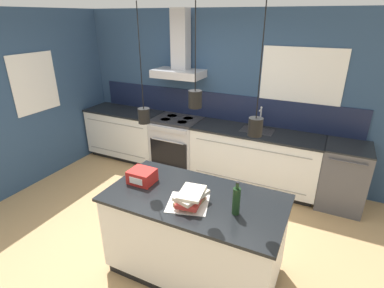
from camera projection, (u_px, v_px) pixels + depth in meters
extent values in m
plane|color=tan|center=(155.00, 234.00, 3.71)|extent=(16.00, 16.00, 0.00)
cube|color=navy|center=(218.00, 95.00, 4.87)|extent=(5.60, 0.06, 2.60)
cube|color=#141C38|center=(217.00, 106.00, 4.91)|extent=(4.42, 0.02, 0.43)
cube|color=white|center=(300.00, 83.00, 4.21)|extent=(1.12, 0.01, 0.96)
cube|color=black|center=(301.00, 83.00, 4.21)|extent=(1.04, 0.01, 0.88)
cube|color=#B5B5BA|center=(178.00, 74.00, 4.75)|extent=(0.80, 0.46, 0.12)
cube|color=#B5B5BA|center=(181.00, 39.00, 4.63)|extent=(0.26, 0.20, 0.90)
cylinder|color=black|center=(140.00, 58.00, 2.56)|extent=(0.01, 0.01, 0.89)
cylinder|color=black|center=(144.00, 116.00, 2.76)|extent=(0.11, 0.11, 0.14)
sphere|color=#F9D18C|center=(144.00, 116.00, 2.76)|extent=(0.06, 0.06, 0.06)
cylinder|color=black|center=(195.00, 47.00, 2.25)|extent=(0.01, 0.01, 0.66)
cylinder|color=black|center=(195.00, 99.00, 2.41)|extent=(0.11, 0.11, 0.14)
sphere|color=#F9D18C|center=(195.00, 99.00, 2.41)|extent=(0.06, 0.06, 0.06)
cylinder|color=black|center=(261.00, 62.00, 2.07)|extent=(0.01, 0.01, 0.81)
cylinder|color=black|center=(255.00, 127.00, 2.26)|extent=(0.11, 0.11, 0.14)
sphere|color=#F9D18C|center=(255.00, 127.00, 2.26)|extent=(0.06, 0.06, 0.06)
cube|color=navy|center=(45.00, 97.00, 4.74)|extent=(0.06, 3.80, 2.60)
cube|color=white|center=(35.00, 83.00, 4.50)|extent=(0.01, 0.76, 0.88)
cube|color=black|center=(35.00, 83.00, 4.51)|extent=(0.01, 0.68, 0.80)
cube|color=black|center=(129.00, 153.00, 5.78)|extent=(1.34, 0.56, 0.09)
cube|color=silver|center=(126.00, 132.00, 5.58)|extent=(1.38, 0.62, 0.79)
cube|color=gray|center=(114.00, 123.00, 5.21)|extent=(1.22, 0.01, 0.01)
cube|color=gray|center=(117.00, 152.00, 5.43)|extent=(1.22, 0.01, 0.01)
cube|color=black|center=(124.00, 111.00, 5.42)|extent=(1.40, 0.64, 0.03)
cube|color=black|center=(252.00, 181.00, 4.81)|extent=(1.84, 0.56, 0.09)
cube|color=silver|center=(254.00, 157.00, 4.61)|extent=(1.90, 0.62, 0.79)
cube|color=gray|center=(250.00, 148.00, 4.24)|extent=(1.67, 0.01, 0.01)
cube|color=gray|center=(247.00, 182.00, 4.46)|extent=(1.67, 0.01, 0.01)
cube|color=black|center=(256.00, 132.00, 4.44)|extent=(1.92, 0.64, 0.03)
cube|color=#262628|center=(257.00, 130.00, 4.48)|extent=(0.48, 0.34, 0.01)
cylinder|color=#B5B5BA|center=(260.00, 118.00, 4.52)|extent=(0.02, 0.02, 0.31)
sphere|color=#B5B5BA|center=(261.00, 108.00, 4.46)|extent=(0.03, 0.03, 0.03)
cylinder|color=#B5B5BA|center=(260.00, 110.00, 4.42)|extent=(0.02, 0.12, 0.02)
cube|color=#B5B5BA|center=(177.00, 145.00, 5.17)|extent=(0.78, 0.62, 0.87)
cube|color=black|center=(168.00, 154.00, 4.92)|extent=(0.67, 0.02, 0.44)
cylinder|color=#B5B5BA|center=(167.00, 141.00, 4.81)|extent=(0.58, 0.02, 0.02)
cube|color=#B5B5BA|center=(167.00, 130.00, 4.75)|extent=(0.67, 0.02, 0.07)
cube|color=#2D2D30|center=(177.00, 120.00, 4.99)|extent=(0.78, 0.60, 0.04)
cylinder|color=black|center=(172.00, 116.00, 5.13)|extent=(0.17, 0.17, 0.00)
cylinder|color=black|center=(188.00, 118.00, 5.01)|extent=(0.17, 0.17, 0.00)
cylinder|color=black|center=(166.00, 119.00, 4.95)|extent=(0.17, 0.17, 0.00)
cylinder|color=black|center=(182.00, 122.00, 4.83)|extent=(0.17, 0.17, 0.00)
cube|color=#4C4C51|center=(343.00, 177.00, 4.12)|extent=(0.58, 0.62, 0.89)
cube|color=black|center=(350.00, 147.00, 3.94)|extent=(0.58, 0.62, 0.02)
cylinder|color=#4C4C51|center=(348.00, 162.00, 3.70)|extent=(0.44, 0.02, 0.02)
cube|color=black|center=(194.00, 266.00, 3.18)|extent=(1.59, 0.82, 0.09)
cube|color=silver|center=(195.00, 233.00, 3.00)|extent=(1.66, 0.85, 0.79)
cube|color=black|center=(195.00, 198.00, 2.84)|extent=(1.71, 0.90, 0.03)
cylinder|color=#193319|center=(236.00, 201.00, 2.55)|extent=(0.07, 0.07, 0.25)
cylinder|color=#193319|center=(237.00, 186.00, 2.49)|extent=(0.03, 0.03, 0.06)
cylinder|color=#262628|center=(238.00, 182.00, 2.47)|extent=(0.03, 0.03, 0.01)
cube|color=olive|center=(189.00, 202.00, 2.72)|extent=(0.22, 0.26, 0.04)
cube|color=#B2332D|center=(191.00, 199.00, 2.70)|extent=(0.25, 0.36, 0.04)
cube|color=beige|center=(191.00, 195.00, 2.68)|extent=(0.26, 0.35, 0.03)
cube|color=beige|center=(192.00, 193.00, 2.67)|extent=(0.25, 0.31, 0.03)
cube|color=red|center=(142.00, 176.00, 3.06)|extent=(0.25, 0.21, 0.14)
cube|color=white|center=(136.00, 181.00, 2.97)|extent=(0.15, 0.01, 0.07)
cube|color=silver|center=(188.00, 203.00, 2.73)|extent=(0.45, 0.43, 0.01)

